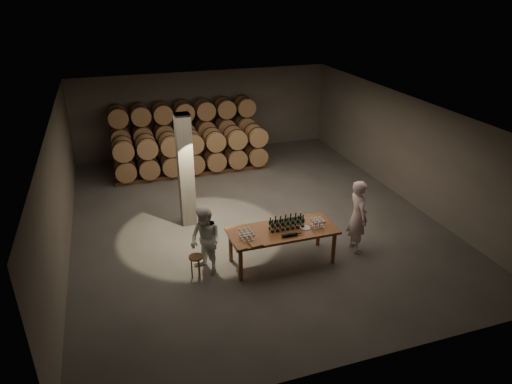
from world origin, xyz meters
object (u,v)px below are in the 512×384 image
object	(u,v)px
tasting_table	(282,233)
person_man	(358,216)
notebook_near	(256,244)
person_woman	(206,241)
bottle_cluster	(287,224)
stool	(196,260)
plate	(305,228)

from	to	relation	value
tasting_table	person_man	distance (m)	2.01
notebook_near	person_man	size ratio (longest dim) A/B	0.14
notebook_near	person_woman	bearing A→B (deg)	143.05
bottle_cluster	person_man	distance (m)	1.88
stool	person_man	xyz separation A→B (m)	(4.12, -0.08, 0.50)
person_man	stool	bearing A→B (deg)	90.75
notebook_near	plate	bearing A→B (deg)	8.25
stool	plate	bearing A→B (deg)	-2.58
tasting_table	bottle_cluster	bearing A→B (deg)	19.24
notebook_near	person_man	world-z (taller)	person_man
tasting_table	stool	xyz separation A→B (m)	(-2.12, 0.03, -0.34)
bottle_cluster	tasting_table	bearing A→B (deg)	-160.76
tasting_table	plate	world-z (taller)	plate
person_man	person_woman	bearing A→B (deg)	88.71
plate	person_man	world-z (taller)	person_man
bottle_cluster	notebook_near	distance (m)	1.07
person_woman	bottle_cluster	bearing A→B (deg)	59.59
bottle_cluster	person_woman	xyz separation A→B (m)	(-1.97, 0.12, -0.17)
bottle_cluster	person_woman	size ratio (longest dim) A/B	0.51
tasting_table	bottle_cluster	world-z (taller)	bottle_cluster
bottle_cluster	person_woman	bearing A→B (deg)	176.61
stool	person_woman	bearing A→B (deg)	26.03
person_man	person_woman	size ratio (longest dim) A/B	1.13
notebook_near	stool	distance (m)	1.46
person_woman	tasting_table	bearing A→B (deg)	58.06
tasting_table	person_woman	bearing A→B (deg)	175.08
plate	stool	size ratio (longest dim) A/B	0.45
tasting_table	plate	bearing A→B (deg)	-9.56
stool	person_woman	distance (m)	0.49
plate	person_woman	xyz separation A→B (m)	(-2.40, 0.25, -0.06)
notebook_near	stool	world-z (taller)	notebook_near
tasting_table	stool	bearing A→B (deg)	179.26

